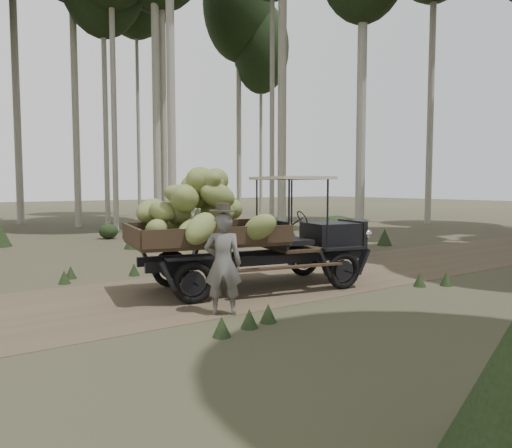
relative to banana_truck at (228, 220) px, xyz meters
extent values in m
plane|color=#473D2B|center=(0.61, 0.30, -1.46)|extent=(120.00, 120.00, 0.00)
cube|color=brown|center=(0.61, 0.30, -1.46)|extent=(70.00, 4.00, 0.01)
cube|color=black|center=(2.40, -0.46, -0.42)|extent=(1.22, 1.18, 0.57)
cube|color=black|center=(2.96, -0.57, -0.42)|extent=(0.31, 1.04, 0.64)
cube|color=black|center=(0.97, -0.16, -0.32)|extent=(0.37, 1.44, 0.57)
cube|color=#38281C|center=(-0.45, 0.13, -0.42)|extent=(3.23, 2.42, 0.08)
cube|color=#38281C|center=(-0.26, 1.04, -0.24)|extent=(2.86, 0.64, 0.33)
cube|color=#38281C|center=(-0.64, -0.79, -0.24)|extent=(2.86, 0.64, 0.33)
cube|color=#38281C|center=(-1.88, 0.42, -0.24)|extent=(0.44, 1.85, 0.33)
cube|color=beige|center=(1.41, -0.25, 0.85)|extent=(1.52, 1.97, 0.06)
cube|color=black|center=(0.70, 0.30, -0.82)|extent=(4.71, 1.06, 0.19)
cube|color=black|center=(0.54, -0.48, -0.82)|extent=(4.71, 1.06, 0.19)
torus|color=black|center=(2.36, 0.40, -1.07)|extent=(0.80, 0.30, 0.79)
torus|color=black|center=(2.03, -1.23, -1.07)|extent=(0.80, 0.30, 0.79)
torus|color=black|center=(-0.79, 1.05, -1.07)|extent=(0.80, 0.30, 0.79)
torus|color=black|center=(-1.13, -0.58, -1.07)|extent=(0.80, 0.30, 0.79)
sphere|color=beige|center=(3.14, -0.13, -0.37)|extent=(0.19, 0.19, 0.19)
sphere|color=beige|center=(2.95, -1.04, -0.37)|extent=(0.19, 0.19, 0.19)
ellipsoid|color=olive|center=(-0.67, 0.67, -0.17)|extent=(0.83, 0.90, 0.60)
ellipsoid|color=olive|center=(-0.15, 0.20, 0.15)|extent=(0.82, 0.88, 0.50)
ellipsoid|color=olive|center=(-0.49, 0.36, 0.46)|extent=(0.84, 0.91, 0.65)
ellipsoid|color=olive|center=(-0.46, 0.03, 0.76)|extent=(0.43, 0.90, 0.56)
ellipsoid|color=olive|center=(-1.05, -0.42, -0.18)|extent=(1.01, 0.91, 0.68)
ellipsoid|color=olive|center=(0.25, 0.24, 0.20)|extent=(0.71, 0.80, 0.50)
ellipsoid|color=olive|center=(0.04, 0.32, 0.46)|extent=(0.87, 0.93, 0.70)
ellipsoid|color=olive|center=(-0.29, 0.14, 0.74)|extent=(0.51, 0.68, 0.47)
ellipsoid|color=olive|center=(-1.51, 0.11, -0.16)|extent=(0.66, 0.86, 0.63)
ellipsoid|color=olive|center=(-1.24, 0.43, 0.19)|extent=(0.61, 0.79, 0.51)
ellipsoid|color=olive|center=(-1.02, -0.08, 0.44)|extent=(0.94, 1.06, 0.68)
ellipsoid|color=olive|center=(-0.57, 0.11, 0.80)|extent=(0.89, 0.81, 0.53)
ellipsoid|color=olive|center=(0.63, -0.39, -0.14)|extent=(0.94, 0.64, 0.45)
ellipsoid|color=olive|center=(-0.92, 0.40, 0.17)|extent=(0.76, 0.93, 0.71)
ellipsoid|color=olive|center=(-0.33, -0.14, 0.49)|extent=(0.95, 0.58, 0.68)
ellipsoid|color=olive|center=(-0.19, 0.16, 0.80)|extent=(0.92, 0.90, 0.53)
ellipsoid|color=olive|center=(-0.16, 0.53, -0.19)|extent=(1.06, 0.96, 0.78)
ellipsoid|color=olive|center=(-1.28, 0.88, 0.18)|extent=(1.00, 0.89, 0.62)
ellipsoid|color=olive|center=(-0.98, 0.11, 0.50)|extent=(0.86, 0.65, 0.53)
ellipsoid|color=olive|center=(-0.57, 0.12, 0.72)|extent=(0.97, 0.70, 0.62)
ellipsoid|color=olive|center=(-1.06, -0.76, -0.07)|extent=(1.01, 0.83, 0.79)
ellipsoid|color=olive|center=(0.06, -0.99, -0.09)|extent=(0.74, 0.95, 0.73)
imported|color=#5B5853|center=(-1.06, -1.51, -0.60)|extent=(0.75, 0.68, 1.72)
cylinder|color=#332D24|center=(-1.06, -1.51, 0.28)|extent=(0.63, 0.63, 0.02)
cylinder|color=#332D24|center=(-1.06, -1.51, 0.33)|extent=(0.32, 0.32, 0.14)
cylinder|color=#B2AD9E|center=(2.96, 16.00, 6.29)|extent=(0.25, 0.25, 15.51)
cylinder|color=#B2AD9E|center=(10.22, 12.04, 8.10)|extent=(0.25, 0.25, 19.13)
cylinder|color=#B2AD9E|center=(4.90, 13.51, 7.12)|extent=(0.28, 0.28, 17.16)
cylinder|color=#B2AD9E|center=(6.74, 16.52, 9.25)|extent=(0.37, 0.37, 21.42)
cylinder|color=#B2AD9E|center=(11.72, 7.35, 6.34)|extent=(0.43, 0.43, 15.61)
cylinder|color=#B2AD9E|center=(9.90, 10.81, 9.49)|extent=(0.43, 0.43, 21.90)
cylinder|color=#B2AD9E|center=(1.92, 17.42, 7.83)|extent=(0.33, 0.33, 18.59)
cylinder|color=#B2AD9E|center=(6.75, 17.84, 8.67)|extent=(0.34, 0.34, 20.27)
cylinder|color=#B2AD9E|center=(18.54, 8.60, 8.57)|extent=(0.35, 0.35, 20.07)
cylinder|color=#B2AD9E|center=(2.75, 14.21, 7.02)|extent=(0.25, 0.25, 16.97)
cylinder|color=#B2AD9E|center=(4.44, 13.31, 7.46)|extent=(0.36, 0.36, 17.85)
cylinder|color=#B2AD9E|center=(17.16, 22.60, 6.10)|extent=(0.25, 0.25, 15.13)
ellipsoid|color=black|center=(17.16, 22.60, 10.94)|extent=(4.24, 4.24, 6.78)
cylinder|color=#B2AD9E|center=(15.60, 23.28, 8.01)|extent=(0.38, 0.38, 18.94)
ellipsoid|color=black|center=(15.60, 23.28, 14.07)|extent=(5.30, 5.30, 8.48)
cylinder|color=#B2AD9E|center=(5.67, 16.12, 7.79)|extent=(0.23, 0.23, 18.50)
cylinder|color=#B2AD9E|center=(-0.09, 21.34, 9.16)|extent=(0.39, 0.39, 21.24)
cylinder|color=#B2AD9E|center=(7.86, 23.89, 8.47)|extent=(0.23, 0.23, 19.86)
ellipsoid|color=#233319|center=(1.31, 11.12, -1.15)|extent=(0.75, 0.75, 0.60)
cone|color=#233319|center=(8.64, 3.27, -1.16)|extent=(0.54, 0.54, 0.60)
ellipsoid|color=#233319|center=(5.54, 2.55, -0.85)|extent=(1.50, 1.50, 1.20)
cone|color=#233319|center=(5.19, 11.78, -0.84)|extent=(1.11, 1.11, 1.24)
cone|color=#233319|center=(1.02, 7.56, -1.04)|extent=(0.76, 0.76, 0.84)
cone|color=#233319|center=(3.52, 7.74, -0.79)|extent=(1.22, 1.22, 1.35)
cone|color=#233319|center=(4.68, 3.72, -1.02)|extent=(0.80, 0.80, 0.89)
ellipsoid|color=#233319|center=(3.19, 5.82, -1.19)|extent=(0.66, 0.66, 0.53)
cone|color=#233319|center=(-2.61, 10.73, -1.08)|extent=(0.68, 0.68, 0.76)
ellipsoid|color=#233319|center=(5.13, 7.03, -1.06)|extent=(0.99, 0.99, 0.79)
cone|color=#233319|center=(6.17, 2.73, -1.03)|extent=(0.78, 0.78, 0.87)
cone|color=#233319|center=(1.44, 2.51, -1.31)|extent=(0.27, 0.27, 0.30)
cone|color=#233319|center=(1.25, 3.29, -1.31)|extent=(0.27, 0.27, 0.30)
cone|color=#233319|center=(-0.93, 2.75, -1.31)|extent=(0.27, 0.27, 0.30)
cone|color=#233319|center=(-0.38, 3.07, -1.31)|extent=(0.27, 0.27, 0.30)
cone|color=#233319|center=(-0.74, -2.34, -1.31)|extent=(0.27, 0.27, 0.30)
cone|color=#233319|center=(-2.27, 3.24, -1.31)|extent=(0.27, 0.27, 0.30)
cone|color=#233319|center=(-1.16, -2.42, -1.31)|extent=(0.27, 0.27, 0.30)
cone|color=#233319|center=(3.55, -1.99, -1.31)|extent=(0.27, 0.27, 0.30)
cone|color=#233319|center=(-2.55, 2.71, -1.31)|extent=(0.27, 0.27, 0.30)
cone|color=#233319|center=(4.40, 3.04, -1.31)|extent=(0.27, 0.27, 0.30)
cone|color=#233319|center=(4.09, -2.26, -1.31)|extent=(0.27, 0.27, 0.30)
cone|color=#233319|center=(-1.73, -2.55, -1.31)|extent=(0.27, 0.27, 0.30)
cone|color=#233319|center=(5.45, 2.92, -1.31)|extent=(0.27, 0.27, 0.30)
cone|color=#233319|center=(1.33, 3.10, -1.31)|extent=(0.27, 0.27, 0.30)
camera|label=1|loc=(-5.35, -8.52, 0.71)|focal=35.00mm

